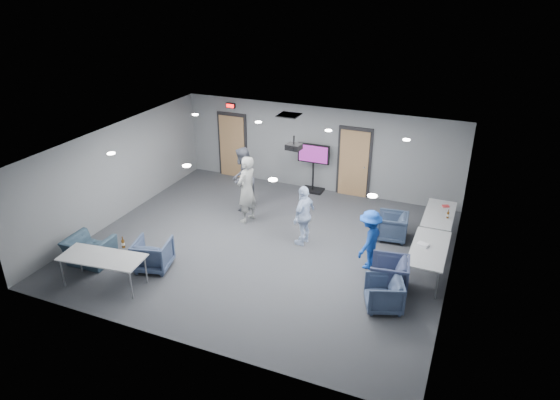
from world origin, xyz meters
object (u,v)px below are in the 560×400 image
at_px(table_right_a, 439,215).
at_px(table_right_b, 429,249).
at_px(person_a, 247,189).
at_px(person_b, 242,179).
at_px(table_front_left, 102,258).
at_px(chair_right_a, 392,226).
at_px(chair_front_b, 90,251).
at_px(chair_front_a, 153,254).
at_px(bottle_right, 448,215).
at_px(chair_right_c, 384,294).
at_px(person_c, 304,215).
at_px(bottle_front, 123,244).
at_px(tv_stand, 313,165).
at_px(person_d, 369,240).
at_px(projector, 294,147).
at_px(chair_right_b, 389,274).

relative_size(table_right_a, table_right_b, 0.93).
relative_size(person_a, table_right_b, 1.01).
distance_m(person_b, table_front_left, 4.89).
height_order(chair_right_a, chair_front_b, chair_right_a).
distance_m(chair_front_a, bottle_right, 7.37).
relative_size(chair_right_a, chair_right_c, 1.03).
relative_size(person_a, table_front_left, 0.98).
bearing_deg(person_a, person_c, 84.76).
distance_m(person_c, bottle_front, 4.43).
xyz_separation_m(bottle_front, tv_stand, (2.37, 6.24, 0.06)).
height_order(person_d, table_front_left, person_d).
bearing_deg(bottle_front, table_right_a, 35.57).
distance_m(person_b, projector, 2.49).
bearing_deg(person_c, tv_stand, -155.16).
bearing_deg(chair_front_b, chair_front_a, -167.09).
relative_size(chair_front_a, bottle_right, 3.44).
relative_size(person_a, chair_right_a, 2.46).
relative_size(person_c, table_front_left, 0.82).
bearing_deg(table_right_b, person_d, 97.02).
bearing_deg(person_b, bottle_front, -17.59).
xyz_separation_m(person_c, table_right_b, (3.15, -0.31, -0.11)).
relative_size(person_d, bottle_right, 6.13).
distance_m(bottle_right, projector, 4.28).
bearing_deg(table_right_a, table_front_left, 127.67).
bearing_deg(projector, table_front_left, -121.82).
xyz_separation_m(table_right_a, tv_stand, (-4.04, 1.65, 0.21)).
bearing_deg(table_front_left, person_c, 38.41).
height_order(person_c, bottle_front, person_c).
height_order(chair_right_a, chair_front_a, chair_front_a).
xyz_separation_m(person_b, person_d, (4.19, -1.74, -0.20)).
xyz_separation_m(chair_front_a, table_right_b, (6.01, 2.19, 0.31)).
distance_m(person_b, table_right_b, 5.76).
distance_m(table_right_a, bottle_front, 7.89).
height_order(person_a, chair_front_b, person_a).
bearing_deg(person_c, table_right_a, 126.24).
bearing_deg(chair_right_a, person_b, -98.01).
height_order(chair_right_b, table_front_left, chair_right_b).
relative_size(person_d, projector, 3.77).
relative_size(chair_right_b, tv_stand, 0.53).
distance_m(person_b, table_right_a, 5.55).
relative_size(chair_right_a, bottle_right, 3.26).
xyz_separation_m(person_a, person_b, (-0.47, 0.68, -0.02)).
distance_m(chair_right_b, bottle_right, 2.80).
xyz_separation_m(person_c, table_right_a, (3.15, 1.59, -0.12)).
bearing_deg(person_b, bottle_right, 85.48).
relative_size(person_c, table_right_a, 0.91).
bearing_deg(chair_front_b, bottle_right, -152.66).
distance_m(person_d, chair_front_b, 6.68).
height_order(person_c, chair_front_a, person_c).
distance_m(person_a, projector, 2.01).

